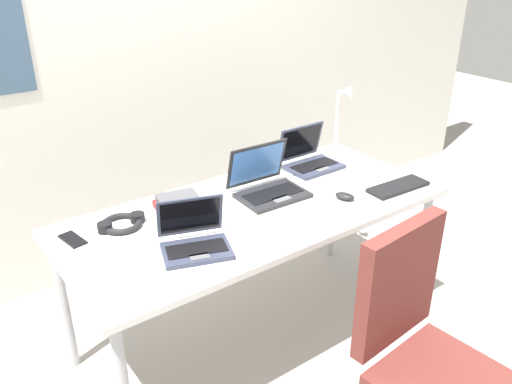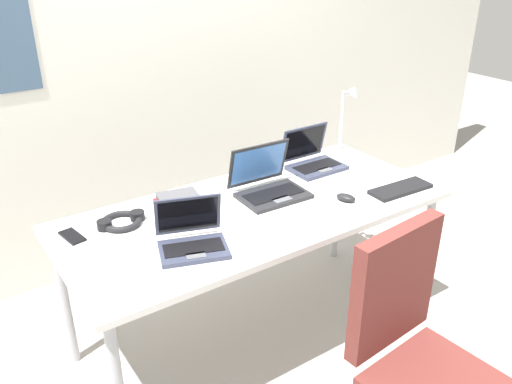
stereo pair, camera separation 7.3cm
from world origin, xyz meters
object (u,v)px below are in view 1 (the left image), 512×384
(desk_lamp, at_px, (341,120))
(book_stack, at_px, (178,201))
(laptop_near_lamp, at_px, (268,185))
(computer_mouse, at_px, (345,196))
(headphones, at_px, (122,223))
(coffee_mug, at_px, (253,167))
(laptop_mid_desk, at_px, (310,159))
(office_chair, at_px, (426,378))
(laptop_far_corner, at_px, (195,240))
(external_keyboard, at_px, (398,187))
(cell_phone, at_px, (72,239))

(desk_lamp, height_order, book_stack, desk_lamp)
(laptop_near_lamp, xyz_separation_m, computer_mouse, (0.26, -0.26, -0.03))
(laptop_near_lamp, distance_m, headphones, 0.71)
(headphones, bearing_deg, laptop_near_lamp, -9.55)
(desk_lamp, height_order, coffee_mug, desk_lamp)
(laptop_mid_desk, distance_m, office_chair, 1.30)
(laptop_far_corner, relative_size, external_keyboard, 1.01)
(computer_mouse, bearing_deg, desk_lamp, 26.38)
(laptop_mid_desk, height_order, cell_phone, laptop_mid_desk)
(desk_lamp, distance_m, book_stack, 1.10)
(laptop_mid_desk, height_order, laptop_far_corner, laptop_mid_desk)
(laptop_mid_desk, height_order, computer_mouse, laptop_mid_desk)
(desk_lamp, relative_size, external_keyboard, 1.21)
(laptop_near_lamp, distance_m, computer_mouse, 0.37)
(headphones, xyz_separation_m, book_stack, (0.29, 0.02, 0.01))
(cell_phone, relative_size, headphones, 0.64)
(desk_lamp, distance_m, office_chair, 1.51)
(book_stack, height_order, coffee_mug, coffee_mug)
(external_keyboard, xyz_separation_m, computer_mouse, (-0.30, 0.07, 0.01))
(desk_lamp, bearing_deg, office_chair, -120.16)
(coffee_mug, xyz_separation_m, office_chair, (-0.12, -1.26, -0.39))
(laptop_near_lamp, distance_m, office_chair, 1.10)
(laptop_near_lamp, height_order, office_chair, laptop_near_lamp)
(office_chair, bearing_deg, laptop_near_lamp, 87.72)
(laptop_mid_desk, bearing_deg, office_chair, -110.32)
(laptop_mid_desk, distance_m, cell_phone, 1.31)
(cell_phone, distance_m, office_chair, 1.49)
(laptop_near_lamp, height_order, computer_mouse, laptop_near_lamp)
(computer_mouse, relative_size, office_chair, 0.10)
(desk_lamp, bearing_deg, external_keyboard, -101.64)
(laptop_near_lamp, height_order, headphones, laptop_near_lamp)
(desk_lamp, relative_size, headphones, 1.87)
(laptop_far_corner, distance_m, headphones, 0.38)
(desk_lamp, relative_size, coffee_mug, 3.54)
(external_keyboard, bearing_deg, laptop_far_corner, 177.35)
(laptop_far_corner, distance_m, cell_phone, 0.52)
(desk_lamp, height_order, laptop_mid_desk, desk_lamp)
(coffee_mug, bearing_deg, office_chair, -95.43)
(external_keyboard, xyz_separation_m, headphones, (-1.27, 0.45, 0.01))
(coffee_mug, bearing_deg, headphones, -172.02)
(computer_mouse, bearing_deg, laptop_far_corner, 155.47)
(external_keyboard, xyz_separation_m, office_chair, (-0.60, -0.69, -0.35))
(computer_mouse, xyz_separation_m, book_stack, (-0.68, 0.40, 0.01))
(computer_mouse, distance_m, cell_phone, 1.24)
(book_stack, bearing_deg, external_keyboard, -25.84)
(laptop_far_corner, xyz_separation_m, external_keyboard, (1.10, -0.11, -0.03))
(headphones, bearing_deg, office_chair, -59.98)
(desk_lamp, distance_m, cell_phone, 1.60)
(laptop_mid_desk, height_order, external_keyboard, laptop_mid_desk)
(cell_phone, relative_size, coffee_mug, 1.20)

